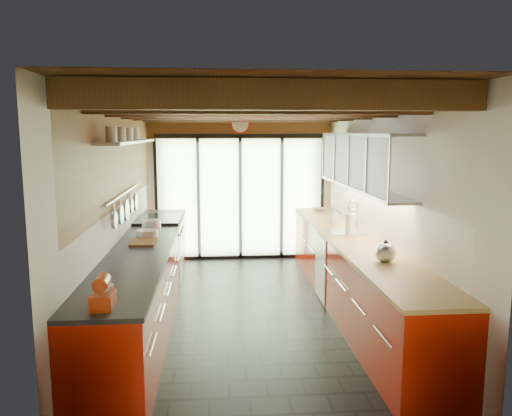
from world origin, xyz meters
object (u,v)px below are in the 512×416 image
Objects in this scene: stand_mixer at (103,294)px; soap_bottle at (334,215)px; kettle at (385,252)px; paper_towel at (350,224)px; bowl at (319,209)px.

soap_bottle is at bearing 52.41° from stand_mixer.
soap_bottle is (0.00, 2.19, 0.00)m from kettle.
paper_towel reaches higher than stand_mixer.
paper_towel reaches higher than soap_bottle.
stand_mixer is at bearing -120.03° from bowl.
soap_bottle is 1.07× the size of bowl.
stand_mixer is 0.99× the size of kettle.
bowl is at bearing 59.97° from stand_mixer.
stand_mixer reaches higher than soap_bottle.
paper_towel reaches higher than kettle.
soap_bottle is at bearing 90.00° from kettle.
paper_towel reaches higher than bowl.
soap_bottle is at bearing -90.00° from bowl.
paper_towel is 1.96m from bowl.
bowl is at bearing 90.00° from soap_bottle.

